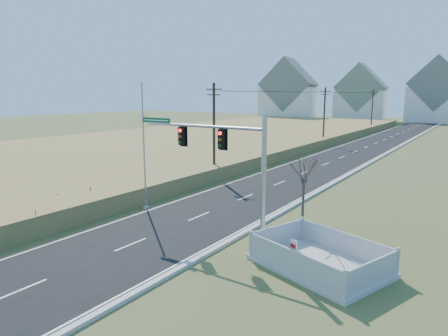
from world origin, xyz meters
TOP-DOWN VIEW (x-y plane):
  - ground at (0.00, 0.00)m, footprint 260.00×260.00m
  - road at (0.00, 50.00)m, footprint 8.00×180.00m
  - curb at (4.15, 50.00)m, footprint 0.30×180.00m
  - reed_marsh at (-24.00, 40.00)m, footprint 38.00×110.00m
  - utility_pole_near at (-6.50, 15.00)m, footprint 1.80×0.26m
  - utility_pole_mid at (-6.50, 45.00)m, footprint 1.80×0.26m
  - utility_pole_far at (-6.50, 75.00)m, footprint 1.80×0.26m
  - condo_nw at (-38.00, 100.00)m, footprint 17.69×13.38m
  - condo_nnw at (-18.00, 108.00)m, footprint 14.93×11.17m
  - condo_n at (2.00, 112.00)m, footprint 15.27×10.20m
  - traffic_signal_mast at (4.17, 1.59)m, footprint 8.82×0.60m
  - fence_enclosure at (9.35, 0.92)m, footprint 6.77×5.65m
  - open_sign at (7.58, 2.00)m, footprint 0.48×0.27m
  - flagpole at (-4.30, 3.51)m, footprint 0.39×0.39m
  - bare_tree at (7.00, 4.48)m, footprint 1.86×1.86m

SIDE VIEW (x-z plane):
  - ground at x=0.00m, z-range 0.00..0.00m
  - road at x=0.00m, z-range 0.00..0.06m
  - curb at x=4.15m, z-range 0.00..0.18m
  - fence_enclosure at x=9.35m, z-range -0.39..0.93m
  - open_sign at x=7.58m, z-range 0.02..0.66m
  - reed_marsh at x=-24.00m, z-range 0.00..1.30m
  - flagpole at x=-4.30m, z-range -0.88..7.88m
  - bare_tree at x=7.00m, z-range 1.51..6.44m
  - traffic_signal_mast at x=4.17m, z-range 0.82..7.83m
  - utility_pole_near at x=-6.50m, z-range 0.18..9.18m
  - utility_pole_mid at x=-6.50m, z-range 0.18..9.18m
  - utility_pole_far at x=-6.50m, z-range 0.18..9.18m
  - condo_nnw at x=-18.00m, z-range -1.58..15.45m
  - condo_n at x=2.00m, z-range -1.66..16.88m
  - condo_nw at x=-38.00m, z-range -1.82..17.23m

